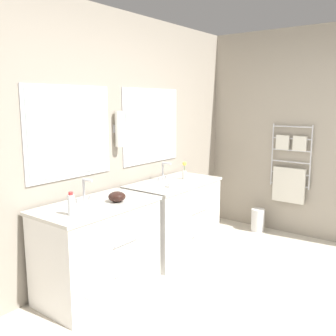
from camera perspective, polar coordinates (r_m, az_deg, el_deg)
wall_back at (r=3.78m, az=-9.95°, el=3.88°), size 5.94×0.16×2.60m
wall_right at (r=5.03m, az=18.36°, el=4.89°), size 0.13×4.02×2.60m
vanity_left at (r=3.43m, az=-10.19°, el=-12.04°), size 1.09×0.67×0.83m
vanity_right at (r=4.23m, az=1.34°, el=-7.55°), size 1.09×0.67×0.83m
faucet_left at (r=3.41m, az=-12.56°, el=-3.28°), size 0.17×0.13×0.21m
faucet_right at (r=4.22m, az=-0.66°, el=-0.48°), size 0.17×0.13×0.21m
toiletry_bottle at (r=3.02m, az=-14.53°, el=-5.39°), size 0.05×0.05×0.19m
amenity_bowl at (r=3.35m, az=-7.79°, el=-4.34°), size 0.15×0.15×0.09m
flower_vase at (r=4.28m, az=2.52°, el=-0.56°), size 0.05×0.05×0.20m
soap_dish at (r=3.88m, az=0.24°, el=-2.70°), size 0.08×0.06×0.04m
waste_bin at (r=5.16m, az=13.52°, el=-7.64°), size 0.18×0.18×0.30m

